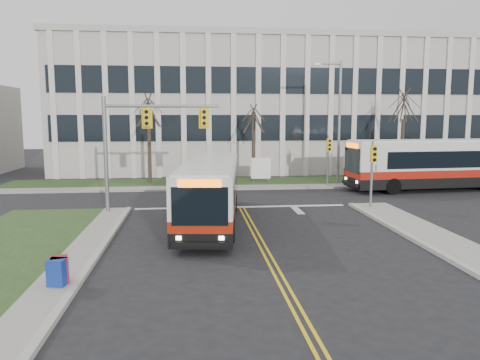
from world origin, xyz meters
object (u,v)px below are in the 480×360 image
object	(u,v)px
newspaper_box_blue	(57,274)
newspaper_box_red	(59,272)
streetlight	(337,116)
bus_main	(210,193)
bus_cross	(439,165)
directory_sign	(261,169)

from	to	relation	value
newspaper_box_blue	newspaper_box_red	distance (m)	0.21
streetlight	newspaper_box_blue	distance (m)	25.56
bus_main	newspaper_box_red	distance (m)	9.60
streetlight	bus_cross	distance (m)	7.96
directory_sign	newspaper_box_blue	world-z (taller)	directory_sign
streetlight	bus_cross	bearing A→B (deg)	-24.67
bus_main	newspaper_box_blue	bearing A→B (deg)	-114.05
streetlight	newspaper_box_blue	bearing A→B (deg)	-126.18
newspaper_box_blue	newspaper_box_red	world-z (taller)	same
directory_sign	bus_cross	distance (m)	12.80
bus_cross	newspaper_box_red	size ratio (longest dim) A/B	13.70
bus_main	newspaper_box_blue	world-z (taller)	bus_main
streetlight	newspaper_box_red	world-z (taller)	streetlight
streetlight	directory_sign	xyz separation A→B (m)	(-5.53, 1.30, -4.02)
newspaper_box_blue	bus_cross	bearing A→B (deg)	50.36
directory_sign	bus_cross	size ratio (longest dim) A/B	0.15
bus_main	newspaper_box_blue	distance (m)	9.78
bus_cross	newspaper_box_blue	world-z (taller)	bus_cross
streetlight	bus_main	size ratio (longest dim) A/B	0.83
streetlight	newspaper_box_red	xyz separation A→B (m)	(-14.83, -20.06, -4.72)
streetlight	bus_main	world-z (taller)	streetlight
streetlight	directory_sign	world-z (taller)	streetlight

